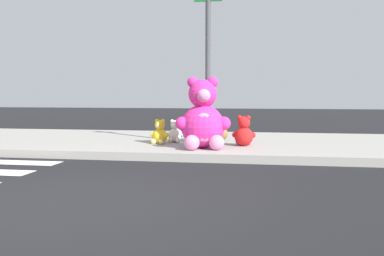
% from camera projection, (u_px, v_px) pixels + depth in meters
% --- Properties ---
extents(ground_plane, '(60.00, 60.00, 0.00)m').
position_uv_depth(ground_plane, '(63.00, 204.00, 4.65)').
color(ground_plane, black).
extents(sidewalk, '(28.00, 4.40, 0.15)m').
position_uv_depth(sidewalk, '(169.00, 143.00, 9.75)').
color(sidewalk, '#9E9B93').
rests_on(sidewalk, ground_plane).
extents(sign_pole, '(0.56, 0.11, 3.20)m').
position_uv_depth(sign_pole, '(208.00, 61.00, 8.66)').
color(sign_pole, '#4C4C51').
rests_on(sign_pole, sidewalk).
extents(plush_pink_large, '(1.03, 0.95, 1.36)m').
position_uv_depth(plush_pink_large, '(203.00, 120.00, 8.17)').
color(plush_pink_large, '#F22D93').
rests_on(plush_pink_large, sidewalk).
extents(plush_red, '(0.47, 0.41, 0.61)m').
position_uv_depth(plush_red, '(244.00, 134.00, 8.58)').
color(plush_red, red).
rests_on(plush_red, sidewalk).
extents(plush_white, '(0.38, 0.33, 0.49)m').
position_uv_depth(plush_white, '(175.00, 133.00, 9.21)').
color(plush_white, white).
rests_on(plush_white, sidewalk).
extents(plush_brown, '(0.35, 0.33, 0.48)m').
position_uv_depth(plush_brown, '(221.00, 132.00, 9.60)').
color(plush_brown, olive).
rests_on(plush_brown, sidewalk).
extents(plush_yellow, '(0.39, 0.36, 0.51)m').
position_uv_depth(plush_yellow, '(160.00, 134.00, 8.92)').
color(plush_yellow, yellow).
rests_on(plush_yellow, sidewalk).
extents(plush_teal, '(0.50, 0.48, 0.70)m').
position_uv_depth(plush_teal, '(197.00, 129.00, 9.37)').
color(plush_teal, teal).
rests_on(plush_teal, sidewalk).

